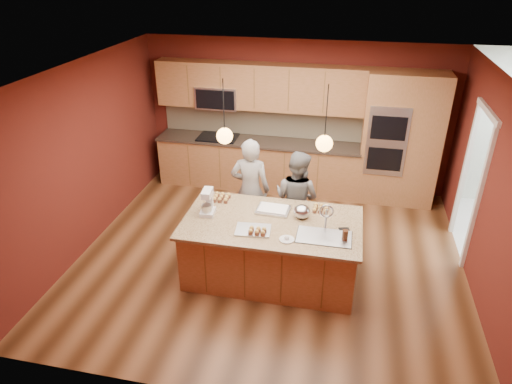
% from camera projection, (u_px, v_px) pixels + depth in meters
% --- Properties ---
extents(floor, '(5.50, 5.50, 0.00)m').
position_uv_depth(floor, '(270.00, 256.00, 6.75)').
color(floor, '#422512').
rests_on(floor, ground).
extents(ceiling, '(5.50, 5.50, 0.00)m').
position_uv_depth(ceiling, '(273.00, 72.00, 5.50)').
color(ceiling, white).
rests_on(ceiling, ground).
extents(wall_back, '(5.50, 0.00, 5.50)m').
position_uv_depth(wall_back, '(296.00, 116.00, 8.29)').
color(wall_back, '#551A13').
rests_on(wall_back, ground).
extents(wall_front, '(5.50, 0.00, 5.50)m').
position_uv_depth(wall_front, '(221.00, 293.00, 3.96)').
color(wall_front, '#551A13').
rests_on(wall_front, ground).
extents(wall_left, '(0.00, 5.00, 5.00)m').
position_uv_depth(wall_left, '(86.00, 157.00, 6.63)').
color(wall_left, '#551A13').
rests_on(wall_left, ground).
extents(wall_right, '(0.00, 5.00, 5.00)m').
position_uv_depth(wall_right, '(491.00, 193.00, 5.62)').
color(wall_right, '#551A13').
rests_on(wall_right, ground).
extents(cabinet_run, '(3.74, 0.64, 2.30)m').
position_uv_depth(cabinet_run, '(257.00, 137.00, 8.37)').
color(cabinet_run, brown).
rests_on(cabinet_run, floor).
extents(oven_column, '(1.30, 0.62, 2.30)m').
position_uv_depth(oven_column, '(400.00, 140.00, 7.78)').
color(oven_column, brown).
rests_on(oven_column, floor).
extents(doorway_trim, '(0.08, 1.11, 2.20)m').
position_uv_depth(doorway_trim, '(471.00, 186.00, 6.46)').
color(doorway_trim, silver).
rests_on(doorway_trim, wall_right).
extents(pendant_left, '(0.20, 0.20, 0.80)m').
position_uv_depth(pendant_left, '(225.00, 136.00, 5.55)').
color(pendant_left, black).
rests_on(pendant_left, ceiling).
extents(pendant_right, '(0.20, 0.20, 0.80)m').
position_uv_depth(pendant_right, '(324.00, 143.00, 5.33)').
color(pendant_right, black).
rests_on(pendant_right, ceiling).
extents(island, '(2.33, 1.31, 1.24)m').
position_uv_depth(island, '(272.00, 248.00, 6.16)').
color(island, brown).
rests_on(island, floor).
extents(person_left, '(0.61, 0.41, 1.63)m').
position_uv_depth(person_left, '(250.00, 190.00, 6.86)').
color(person_left, black).
rests_on(person_left, floor).
extents(person_right, '(0.89, 0.81, 1.49)m').
position_uv_depth(person_right, '(297.00, 198.00, 6.77)').
color(person_right, slate).
rests_on(person_right, floor).
extents(stand_mixer, '(0.20, 0.27, 0.35)m').
position_uv_depth(stand_mixer, '(208.00, 203.00, 6.09)').
color(stand_mixer, silver).
rests_on(stand_mixer, island).
extents(sheet_cake, '(0.46, 0.35, 0.05)m').
position_uv_depth(sheet_cake, '(273.00, 209.00, 6.21)').
color(sheet_cake, silver).
rests_on(sheet_cake, island).
extents(cooling_rack, '(0.47, 0.36, 0.02)m').
position_uv_depth(cooling_rack, '(253.00, 230.00, 5.77)').
color(cooling_rack, silver).
rests_on(cooling_rack, island).
extents(mixing_bowl, '(0.22, 0.22, 0.19)m').
position_uv_depth(mixing_bowl, '(302.00, 212.00, 6.02)').
color(mixing_bowl, '#B6BABE').
rests_on(mixing_bowl, island).
extents(plate, '(0.19, 0.19, 0.01)m').
position_uv_depth(plate, '(287.00, 239.00, 5.58)').
color(plate, silver).
rests_on(plate, island).
extents(tumbler, '(0.07, 0.07, 0.14)m').
position_uv_depth(tumbler, '(345.00, 235.00, 5.54)').
color(tumbler, '#3E2113').
rests_on(tumbler, island).
extents(phone, '(0.15, 0.10, 0.01)m').
position_uv_depth(phone, '(344.00, 229.00, 5.79)').
color(phone, black).
rests_on(phone, island).
extents(cupcakes_left, '(0.24, 0.24, 0.07)m').
position_uv_depth(cupcakes_left, '(221.00, 197.00, 6.48)').
color(cupcakes_left, tan).
rests_on(cupcakes_left, island).
extents(cupcakes_rack, '(0.24, 0.16, 0.07)m').
position_uv_depth(cupcakes_rack, '(258.00, 231.00, 5.67)').
color(cupcakes_rack, tan).
rests_on(cupcakes_rack, island).
extents(cupcakes_right, '(0.22, 0.22, 0.07)m').
position_uv_depth(cupcakes_right, '(321.00, 208.00, 6.21)').
color(cupcakes_right, tan).
rests_on(cupcakes_right, island).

